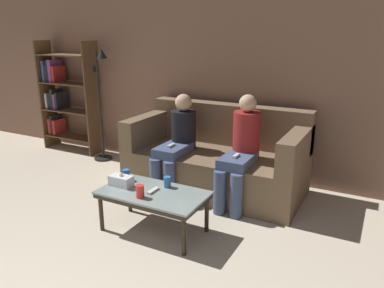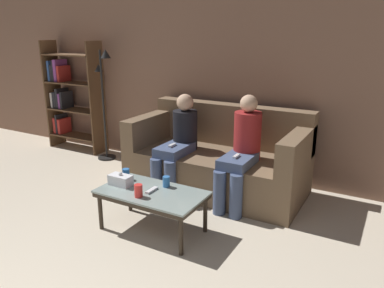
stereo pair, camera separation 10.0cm
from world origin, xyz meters
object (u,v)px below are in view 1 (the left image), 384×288
(seated_person_mid_left, at_px, (242,148))
(standing_lamp, at_px, (100,94))
(tissue_box, at_px, (121,181))
(bookshelf, at_px, (63,96))
(seated_person_left_end, at_px, (177,141))
(cup_near_left, at_px, (140,191))
(coffee_table, at_px, (153,196))
(cup_near_right, at_px, (167,182))
(game_remote, at_px, (153,191))
(couch, at_px, (217,160))
(cup_far_center, at_px, (126,175))

(seated_person_mid_left, bearing_deg, standing_lamp, 169.20)
(tissue_box, xyz_separation_m, bookshelf, (-2.31, 1.55, 0.39))
(seated_person_left_end, bearing_deg, bookshelf, 166.11)
(seated_person_left_end, bearing_deg, cup_near_left, -76.90)
(coffee_table, height_order, tissue_box, tissue_box)
(cup_near_right, height_order, bookshelf, bookshelf)
(game_remote, bearing_deg, coffee_table, -90.90)
(game_remote, bearing_deg, bookshelf, 150.01)
(coffee_table, distance_m, cup_near_right, 0.19)
(coffee_table, relative_size, tissue_box, 4.45)
(couch, distance_m, cup_near_right, 1.06)
(standing_lamp, bearing_deg, couch, -5.54)
(coffee_table, bearing_deg, game_remote, 89.10)
(tissue_box, distance_m, seated_person_left_end, 0.98)
(tissue_box, bearing_deg, bookshelf, 146.05)
(cup_near_right, distance_m, bookshelf, 3.06)
(coffee_table, distance_m, standing_lamp, 2.33)
(cup_near_right, distance_m, tissue_box, 0.44)
(game_remote, height_order, seated_person_mid_left, seated_person_mid_left)
(cup_near_right, distance_m, game_remote, 0.17)
(cup_near_right, height_order, standing_lamp, standing_lamp)
(cup_far_center, distance_m, bookshelf, 2.70)
(game_remote, distance_m, seated_person_mid_left, 1.09)
(bookshelf, bearing_deg, seated_person_mid_left, -10.38)
(cup_near_right, xyz_separation_m, cup_far_center, (-0.44, -0.04, 0.00))
(coffee_table, relative_size, bookshelf, 0.59)
(seated_person_mid_left, bearing_deg, cup_near_left, -114.98)
(couch, distance_m, cup_far_center, 1.20)
(bookshelf, bearing_deg, game_remote, -29.99)
(couch, bearing_deg, cup_near_right, -92.17)
(cup_near_left, xyz_separation_m, tissue_box, (-0.31, 0.13, -0.01))
(game_remote, bearing_deg, cup_far_center, 163.95)
(game_remote, xyz_separation_m, seated_person_left_end, (-0.29, 0.94, 0.18))
(cup_near_right, xyz_separation_m, game_remote, (-0.06, -0.15, -0.04))
(tissue_box, distance_m, seated_person_mid_left, 1.29)
(coffee_table, bearing_deg, bookshelf, 150.01)
(cup_near_left, distance_m, standing_lamp, 2.38)
(cup_far_center, xyz_separation_m, seated_person_mid_left, (0.87, 0.84, 0.16))
(bookshelf, relative_size, seated_person_mid_left, 1.43)
(cup_near_left, height_order, cup_far_center, cup_near_left)
(cup_near_right, relative_size, cup_far_center, 0.94)
(cup_near_left, distance_m, seated_person_mid_left, 1.23)
(couch, xyz_separation_m, standing_lamp, (-1.88, 0.18, 0.61))
(cup_near_right, bearing_deg, couch, 87.83)
(tissue_box, bearing_deg, game_remote, 4.42)
(coffee_table, bearing_deg, standing_lamp, 142.10)
(tissue_box, height_order, seated_person_left_end, seated_person_left_end)
(standing_lamp, height_order, seated_person_left_end, standing_lamp)
(couch, relative_size, tissue_box, 9.10)
(game_remote, height_order, standing_lamp, standing_lamp)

